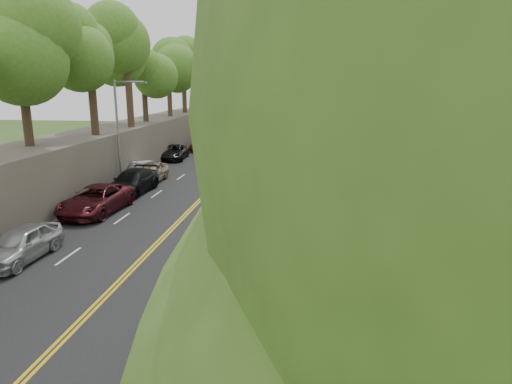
{
  "coord_description": "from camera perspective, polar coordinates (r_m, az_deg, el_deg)",
  "views": [
    {
      "loc": [
        3.97,
        -18.46,
        7.92
      ],
      "look_at": [
        0.5,
        8.0,
        1.4
      ],
      "focal_mm": 32.0,
      "sensor_mm": 36.0,
      "label": 1
    }
  ],
  "objects": [
    {
      "name": "construction_barrel",
      "position": [
        40.27,
        5.97,
        3.09
      ],
      "size": [
        0.59,
        0.59,
        0.98
      ],
      "primitive_type": "cylinder",
      "color": "orange",
      "rests_on": "sidewalk"
    },
    {
      "name": "car_3",
      "position": [
        33.95,
        -15.18,
        1.24
      ],
      "size": [
        2.58,
        5.76,
        1.64
      ],
      "primitive_type": "imported",
      "rotation": [
        0.0,
        0.0,
        -0.05
      ],
      "color": "black",
      "rests_on": "road"
    },
    {
      "name": "car_7",
      "position": [
        53.81,
        -6.58,
        6.05
      ],
      "size": [
        2.42,
        5.4,
        1.54
      ],
      "primitive_type": "imported",
      "rotation": [
        0.0,
        0.0,
        -0.05
      ],
      "color": "maroon",
      "rests_on": "road"
    },
    {
      "name": "car_8",
      "position": [
        58.4,
        -7.08,
        6.54
      ],
      "size": [
        1.86,
        4.06,
        1.35
      ],
      "primitive_type": "imported",
      "rotation": [
        0.0,
        0.0,
        -0.07
      ],
      "color": "silver",
      "rests_on": "road"
    },
    {
      "name": "painter_1",
      "position": [
        25.72,
        1.57,
        -2.05
      ],
      "size": [
        0.62,
        0.75,
        1.76
      ],
      "primitive_type": "imported",
      "rotation": [
        0.0,
        0.0,
        1.2
      ],
      "color": "beige",
      "rests_on": "sidewalk"
    },
    {
      "name": "trees_embankment",
      "position": [
        37.6,
        -20.28,
        16.86
      ],
      "size": [
        6.4,
        66.0,
        13.0
      ],
      "primitive_type": null,
      "color": "#53892B",
      "rests_on": "rock_embankment"
    },
    {
      "name": "car_0",
      "position": [
        23.09,
        -27.34,
        -5.78
      ],
      "size": [
        1.95,
        4.62,
        1.56
      ],
      "primitive_type": "imported",
      "rotation": [
        0.0,
        0.0,
        -0.03
      ],
      "color": "#AFAFB3",
      "rests_on": "road"
    },
    {
      "name": "sidewalk",
      "position": [
        34.41,
        4.91,
        0.41
      ],
      "size": [
        4.2,
        66.0,
        0.05
      ],
      "primitive_type": "cube",
      "color": "gray",
      "rests_on": "ground"
    },
    {
      "name": "streetlight",
      "position": [
        35.67,
        -16.59,
        7.89
      ],
      "size": [
        2.52,
        0.22,
        8.0
      ],
      "color": "gray",
      "rests_on": "ground"
    },
    {
      "name": "trees_fenceside",
      "position": [
        33.61,
        12.92,
        11.82
      ],
      "size": [
        7.0,
        66.0,
        14.0
      ],
      "primitive_type": null,
      "color": "#5A852F",
      "rests_on": "ground"
    },
    {
      "name": "painter_3",
      "position": [
        28.21,
        2.11,
        -0.66
      ],
      "size": [
        0.69,
        1.14,
        1.72
      ],
      "primitive_type": "imported",
      "rotation": [
        0.0,
        0.0,
        1.52
      ],
      "color": "brown",
      "rests_on": "sidewalk"
    },
    {
      "name": "ground",
      "position": [
        20.48,
        -4.36,
        -9.07
      ],
      "size": [
        140.0,
        140.0,
        0.0
      ],
      "primitive_type": "plane",
      "color": "#33511E",
      "rests_on": "ground"
    },
    {
      "name": "painter_0",
      "position": [
        25.17,
        1.43,
        -2.6
      ],
      "size": [
        0.62,
        0.85,
        1.59
      ],
      "primitive_type": "imported",
      "rotation": [
        0.0,
        0.0,
        1.41
      ],
      "color": "orange",
      "rests_on": "sidewalk"
    },
    {
      "name": "car_5",
      "position": [
        38.65,
        -14.13,
        2.65
      ],
      "size": [
        1.91,
        4.54,
        1.46
      ],
      "primitive_type": "imported",
      "rotation": [
        0.0,
        0.0,
        0.08
      ],
      "color": "#9E9FA4",
      "rests_on": "road"
    },
    {
      "name": "concrete_block",
      "position": [
        22.73,
        5.14,
        -5.44
      ],
      "size": [
        1.38,
        1.09,
        0.86
      ],
      "primitive_type": "cube",
      "rotation": [
        0.0,
        0.0,
        0.1
      ],
      "color": "gray",
      "rests_on": "sidewalk"
    },
    {
      "name": "person_far",
      "position": [
        40.77,
        5.72,
        3.64
      ],
      "size": [
        0.96,
        0.53,
        1.55
      ],
      "primitive_type": "imported",
      "rotation": [
        0.0,
        0.0,
        3.31
      ],
      "color": "black",
      "rests_on": "sidewalk"
    },
    {
      "name": "jersey_barrier",
      "position": [
        34.52,
        1.1,
        0.97
      ],
      "size": [
        0.42,
        66.0,
        0.6
      ],
      "primitive_type": "cube",
      "color": "gold",
      "rests_on": "ground"
    },
    {
      "name": "car_2",
      "position": [
        29.48,
        -19.35,
        -0.92
      ],
      "size": [
        3.03,
        6.05,
        1.64
      ],
      "primitive_type": "imported",
      "rotation": [
        0.0,
        0.0,
        -0.05
      ],
      "color": "#551720",
      "rests_on": "road"
    },
    {
      "name": "signpost",
      "position": [
        16.81,
        -3.05,
        -7.05
      ],
      "size": [
        0.62,
        0.09,
        3.1
      ],
      "color": "gray",
      "rests_on": "sidewalk"
    },
    {
      "name": "painter_2",
      "position": [
        26.03,
        1.64,
        -1.88
      ],
      "size": [
        0.94,
        1.04,
        1.74
      ],
      "primitive_type": "imported",
      "rotation": [
        0.0,
        0.0,
        1.99
      ],
      "color": "black",
      "rests_on": "sidewalk"
    },
    {
      "name": "road",
      "position": [
        35.63,
        -7.97,
        0.79
      ],
      "size": [
        11.2,
        66.0,
        0.04
      ],
      "primitive_type": "cube",
      "color": "black",
      "rests_on": "ground"
    },
    {
      "name": "car_6",
      "position": [
        47.79,
        -10.26,
        4.92
      ],
      "size": [
        2.95,
        5.52,
        1.47
      ],
      "primitive_type": "imported",
      "rotation": [
        0.0,
        0.0,
        0.1
      ],
      "color": "black",
      "rests_on": "road"
    },
    {
      "name": "car_4",
      "position": [
        37.23,
        -13.08,
        2.42
      ],
      "size": [
        2.01,
        4.79,
        1.62
      ],
      "primitive_type": "imported",
      "rotation": [
        0.0,
        0.0,
        0.02
      ],
      "color": "tan",
      "rests_on": "road"
    },
    {
      "name": "rock_embankment",
      "position": [
        38.21,
        -19.9,
        4.0
      ],
      "size": [
        5.0,
        66.0,
        4.0
      ],
      "primitive_type": "cube",
      "color": "#595147",
      "rests_on": "ground"
    },
    {
      "name": "chainlink_fence",
      "position": [
        34.17,
        8.46,
        1.9
      ],
      "size": [
        0.04,
        66.0,
        2.0
      ],
      "primitive_type": "cube",
      "color": "slate",
      "rests_on": "ground"
    }
  ]
}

